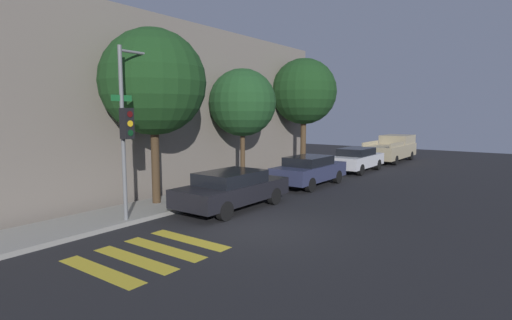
{
  "coord_description": "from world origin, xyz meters",
  "views": [
    {
      "loc": [
        -9.2,
        -6.7,
        3.34
      ],
      "look_at": [
        2.83,
        2.1,
        1.6
      ],
      "focal_mm": 28.0,
      "sensor_mm": 36.0,
      "label": 1
    }
  ],
  "objects_px": {
    "tree_far_end": "(304,92)",
    "sedan_far_end": "(357,159)",
    "tree_midblock": "(242,103)",
    "tree_near_corner": "(153,83)",
    "sedan_near_corner": "(232,189)",
    "sedan_middle": "(309,170)",
    "pickup_truck": "(392,148)",
    "traffic_light_pole": "(135,110)"
  },
  "relations": [
    {
      "from": "sedan_near_corner",
      "to": "tree_far_end",
      "type": "relative_size",
      "value": 0.7
    },
    {
      "from": "sedan_middle",
      "to": "sedan_far_end",
      "type": "height_order",
      "value": "sedan_middle"
    },
    {
      "from": "sedan_near_corner",
      "to": "sedan_middle",
      "type": "distance_m",
      "value": 5.61
    },
    {
      "from": "sedan_near_corner",
      "to": "tree_midblock",
      "type": "xyz_separation_m",
      "value": [
        3.71,
        2.45,
        3.1
      ]
    },
    {
      "from": "pickup_truck",
      "to": "sedan_near_corner",
      "type": "bearing_deg",
      "value": -180.0
    },
    {
      "from": "sedan_far_end",
      "to": "pickup_truck",
      "type": "relative_size",
      "value": 0.75
    },
    {
      "from": "tree_far_end",
      "to": "pickup_truck",
      "type": "bearing_deg",
      "value": -16.43
    },
    {
      "from": "sedan_far_end",
      "to": "tree_far_end",
      "type": "height_order",
      "value": "tree_far_end"
    },
    {
      "from": "traffic_light_pole",
      "to": "tree_far_end",
      "type": "bearing_deg",
      "value": 5.44
    },
    {
      "from": "tree_near_corner",
      "to": "sedan_middle",
      "type": "bearing_deg",
      "value": -19.41
    },
    {
      "from": "pickup_truck",
      "to": "tree_far_end",
      "type": "distance_m",
      "value": 9.39
    },
    {
      "from": "tree_far_end",
      "to": "traffic_light_pole",
      "type": "bearing_deg",
      "value": -174.56
    },
    {
      "from": "sedan_near_corner",
      "to": "sedan_middle",
      "type": "bearing_deg",
      "value": 0.0
    },
    {
      "from": "tree_far_end",
      "to": "sedan_far_end",
      "type": "bearing_deg",
      "value": -51.58
    },
    {
      "from": "traffic_light_pole",
      "to": "pickup_truck",
      "type": "relative_size",
      "value": 0.92
    },
    {
      "from": "sedan_near_corner",
      "to": "tree_far_end",
      "type": "height_order",
      "value": "tree_far_end"
    },
    {
      "from": "sedan_middle",
      "to": "tree_far_end",
      "type": "height_order",
      "value": "tree_far_end"
    },
    {
      "from": "tree_near_corner",
      "to": "traffic_light_pole",
      "type": "bearing_deg",
      "value": -145.37
    },
    {
      "from": "sedan_middle",
      "to": "tree_near_corner",
      "type": "xyz_separation_m",
      "value": [
        -6.95,
        2.45,
        3.68
      ]
    },
    {
      "from": "pickup_truck",
      "to": "traffic_light_pole",
      "type": "bearing_deg",
      "value": 176.49
    },
    {
      "from": "tree_near_corner",
      "to": "tree_far_end",
      "type": "distance_m",
      "value": 10.67
    },
    {
      "from": "traffic_light_pole",
      "to": "sedan_near_corner",
      "type": "distance_m",
      "value": 4.29
    },
    {
      "from": "sedan_middle",
      "to": "pickup_truck",
      "type": "height_order",
      "value": "pickup_truck"
    },
    {
      "from": "sedan_near_corner",
      "to": "tree_midblock",
      "type": "height_order",
      "value": "tree_midblock"
    },
    {
      "from": "tree_far_end",
      "to": "tree_midblock",
      "type": "bearing_deg",
      "value": 180.0
    },
    {
      "from": "traffic_light_pole",
      "to": "sedan_middle",
      "type": "bearing_deg",
      "value": -8.35
    },
    {
      "from": "traffic_light_pole",
      "to": "tree_near_corner",
      "type": "xyz_separation_m",
      "value": [
        1.7,
        1.18,
        0.96
      ]
    },
    {
      "from": "traffic_light_pole",
      "to": "tree_midblock",
      "type": "relative_size",
      "value": 0.99
    },
    {
      "from": "tree_midblock",
      "to": "tree_far_end",
      "type": "bearing_deg",
      "value": -0.0
    },
    {
      "from": "traffic_light_pole",
      "to": "tree_near_corner",
      "type": "relative_size",
      "value": 0.85
    },
    {
      "from": "traffic_light_pole",
      "to": "tree_far_end",
      "type": "height_order",
      "value": "tree_far_end"
    },
    {
      "from": "tree_midblock",
      "to": "tree_near_corner",
      "type": "bearing_deg",
      "value": -180.0
    },
    {
      "from": "pickup_truck",
      "to": "tree_midblock",
      "type": "height_order",
      "value": "tree_midblock"
    },
    {
      "from": "sedan_far_end",
      "to": "tree_near_corner",
      "type": "relative_size",
      "value": 0.69
    },
    {
      "from": "sedan_far_end",
      "to": "tree_midblock",
      "type": "relative_size",
      "value": 0.81
    },
    {
      "from": "sedan_middle",
      "to": "tree_midblock",
      "type": "relative_size",
      "value": 0.81
    },
    {
      "from": "sedan_middle",
      "to": "pickup_truck",
      "type": "relative_size",
      "value": 0.75
    },
    {
      "from": "pickup_truck",
      "to": "tree_far_end",
      "type": "bearing_deg",
      "value": 163.57
    },
    {
      "from": "traffic_light_pole",
      "to": "sedan_near_corner",
      "type": "relative_size",
      "value": 1.18
    },
    {
      "from": "pickup_truck",
      "to": "tree_far_end",
      "type": "relative_size",
      "value": 0.9
    },
    {
      "from": "sedan_middle",
      "to": "tree_near_corner",
      "type": "relative_size",
      "value": 0.69
    },
    {
      "from": "traffic_light_pole",
      "to": "tree_midblock",
      "type": "distance_m",
      "value": 6.87
    }
  ]
}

